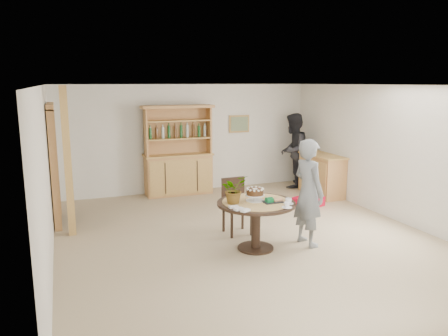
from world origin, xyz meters
TOP-DOWN VIEW (x-y plane):
  - ground at (0.00, 0.00)m, footprint 7.00×7.00m
  - room_shell at (0.00, 0.01)m, footprint 6.04×7.04m
  - doorway at (-2.93, 2.00)m, footprint 0.13×1.10m
  - pine_post at (-2.70, 1.20)m, footprint 0.12×0.12m
  - hutch at (-0.30, 3.24)m, footprint 1.62×0.54m
  - sideboard at (2.74, 2.00)m, footprint 0.54×1.26m
  - dining_table at (-0.06, -0.48)m, footprint 1.20×1.20m
  - dining_chair at (-0.06, 0.35)m, footprint 0.43×0.43m
  - birthday_cake at (-0.06, -0.43)m, footprint 0.30×0.30m
  - flower_vase at (-0.41, -0.43)m, footprint 0.47×0.44m
  - gift_tray at (0.16, -0.61)m, footprint 0.30×0.20m
  - coffee_cup_a at (0.34, -0.76)m, footprint 0.15×0.15m
  - coffee_cup_b at (0.22, -0.93)m, footprint 0.15×0.15m
  - napkins at (-0.47, -0.80)m, footprint 0.24×0.33m
  - teen_boy at (0.79, -0.58)m, footprint 0.48×0.67m
  - adult_person at (2.50, 2.93)m, footprint 1.11×1.10m
  - red_suitcase at (1.97, 1.28)m, footprint 0.70×0.57m

SIDE VIEW (x-z plane):
  - ground at x=0.00m, z-range 0.00..0.00m
  - red_suitcase at x=1.97m, z-range 0.00..0.21m
  - sideboard at x=2.74m, z-range 0.00..0.94m
  - dining_chair at x=-0.06m, z-range 0.06..1.01m
  - dining_table at x=-0.06m, z-range 0.22..0.98m
  - hutch at x=-0.30m, z-range -0.33..1.71m
  - napkins at x=-0.47m, z-range 0.76..0.79m
  - gift_tray at x=0.16m, z-range 0.75..0.83m
  - coffee_cup_b at x=0.22m, z-range 0.75..0.84m
  - coffee_cup_a at x=0.34m, z-range 0.76..0.84m
  - teen_boy at x=0.79m, z-range 0.00..1.70m
  - birthday_cake at x=-0.06m, z-range 0.78..0.98m
  - adult_person at x=2.50m, z-range 0.00..1.81m
  - flower_vase at x=-0.41m, z-range 0.76..1.18m
  - doorway at x=-2.93m, z-range 0.02..2.20m
  - pine_post at x=-2.70m, z-range 0.00..2.50m
  - room_shell at x=0.00m, z-range 0.48..3.00m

